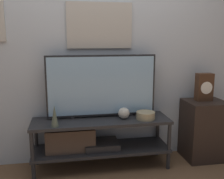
% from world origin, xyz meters
% --- Properties ---
extents(ground_plane, '(12.00, 12.00, 0.00)m').
position_xyz_m(ground_plane, '(0.00, 0.00, 0.00)').
color(ground_plane, brown).
extents(wall_back, '(6.40, 0.08, 2.70)m').
position_xyz_m(wall_back, '(-0.01, 0.50, 1.36)').
color(wall_back, '#B2BCC6').
rests_on(wall_back, ground_plane).
extents(media_console, '(1.45, 0.41, 0.53)m').
position_xyz_m(media_console, '(-0.12, 0.25, 0.34)').
color(media_console, '#232326').
rests_on(media_console, ground_plane).
extents(television, '(1.16, 0.05, 0.67)m').
position_xyz_m(television, '(0.02, 0.34, 0.88)').
color(television, black).
rests_on(television, media_console).
extents(vase_wide_bowl, '(0.20, 0.20, 0.08)m').
position_xyz_m(vase_wide_bowl, '(0.47, 0.19, 0.57)').
color(vase_wide_bowl, tan).
rests_on(vase_wide_bowl, media_console).
extents(vase_slim_bronze, '(0.07, 0.07, 0.21)m').
position_xyz_m(vase_slim_bronze, '(-0.47, 0.10, 0.64)').
color(vase_slim_bronze, '#4C5647').
rests_on(vase_slim_bronze, media_console).
extents(vase_round_glass, '(0.12, 0.12, 0.12)m').
position_xyz_m(vase_round_glass, '(0.24, 0.24, 0.59)').
color(vase_round_glass, beige).
rests_on(vase_round_glass, media_console).
extents(side_table, '(0.45, 0.39, 0.68)m').
position_xyz_m(side_table, '(1.19, 0.26, 0.34)').
color(side_table, black).
rests_on(side_table, ground_plane).
extents(mantel_clock, '(0.18, 0.11, 0.31)m').
position_xyz_m(mantel_clock, '(1.18, 0.29, 0.84)').
color(mantel_clock, '#422819').
rests_on(mantel_clock, side_table).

